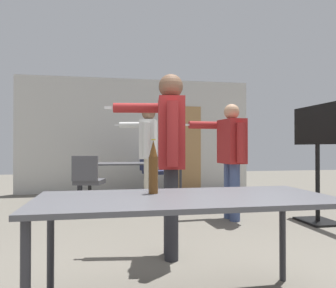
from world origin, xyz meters
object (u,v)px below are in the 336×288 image
Objects in this scene: office_chair_far_right at (152,174)px; beer_bottle at (153,168)px; person_center_tall at (169,146)px; person_left_plaid at (231,151)px; tv_screen at (318,149)px; person_far_watching at (148,147)px; office_chair_near_pushed at (88,184)px.

office_chair_far_right is 5.11m from beer_bottle.
person_left_plaid is (1.19, 1.43, -0.06)m from person_center_tall.
tv_screen reaches higher than office_chair_far_right.
person_left_plaid is 1.78× the size of office_chair_far_right.
person_far_watching reaches higher than office_chair_near_pushed.
person_left_plaid is 2.76m from beer_bottle.
person_left_plaid is 1.86× the size of office_chair_near_pushed.
person_far_watching is 1.73m from office_chair_far_right.
office_chair_near_pushed is at bearing 95.91° from person_far_watching.
person_center_tall is 1.85× the size of office_chair_far_right.
tv_screen is at bearing -12.65° from office_chair_near_pushed.
office_chair_near_pushed is (-2.10, 1.28, -0.59)m from person_left_plaid.
person_far_watching is at bearing -24.93° from office_chair_far_right.
person_far_watching is at bearing -124.59° from tv_screen.
beer_bottle is (-0.39, -3.45, -0.14)m from person_far_watching.
person_center_tall is 1.94× the size of office_chair_near_pushed.
beer_bottle is at bearing 170.09° from person_center_tall.
person_center_tall is 1.04× the size of person_left_plaid.
person_left_plaid is at bearing -109.61° from tv_screen.
tv_screen is at bearing -58.49° from person_center_tall.
office_chair_near_pushed is (-1.02, 0.16, -0.64)m from person_far_watching.
beer_bottle is at bearing -53.54° from tv_screen.
tv_screen reaches higher than office_chair_near_pushed.
beer_bottle is (-0.69, -5.05, 0.46)m from office_chair_far_right.
person_center_tall is 2.94m from office_chair_near_pushed.
tv_screen is 0.98× the size of person_left_plaid.
beer_bottle is (0.62, -3.61, 0.50)m from office_chair_near_pushed.
person_far_watching is at bearing 83.48° from beer_bottle.
person_center_tall is 4.22m from office_chair_far_right.
person_far_watching is 1.94× the size of office_chair_near_pushed.
tv_screen is 1.74× the size of office_chair_far_right.
person_center_tall reaches higher than tv_screen.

